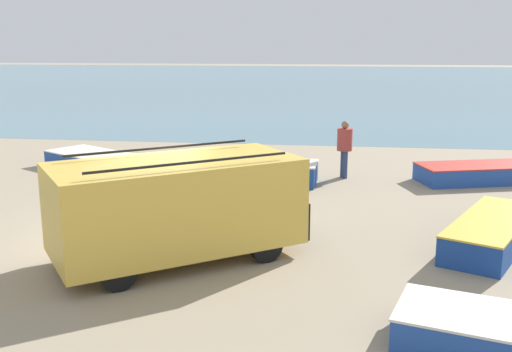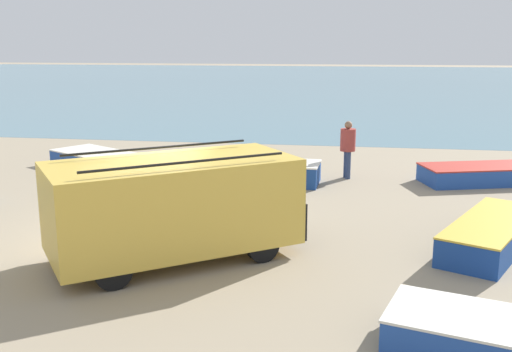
# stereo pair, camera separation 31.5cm
# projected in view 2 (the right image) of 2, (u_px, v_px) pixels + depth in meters

# --- Properties ---
(ground_plane) EXTENTS (200.00, 200.00, 0.00)m
(ground_plane) POSITION_uv_depth(u_px,v_px,m) (151.00, 230.00, 13.79)
(ground_plane) COLOR gray
(sea_water) EXTENTS (120.00, 80.00, 0.01)m
(sea_water) POSITION_uv_depth(u_px,v_px,m) (310.00, 82.00, 63.88)
(sea_water) COLOR slate
(sea_water) RESTS_ON ground_plane
(parked_van) EXTENTS (5.16, 4.57, 2.14)m
(parked_van) POSITION_uv_depth(u_px,v_px,m) (175.00, 204.00, 11.78)
(parked_van) COLOR gold
(parked_van) RESTS_ON ground_plane
(fishing_rowboat_1) EXTENTS (2.77, 4.40, 0.62)m
(fishing_rowboat_1) POSITION_uv_depth(u_px,v_px,m) (493.00, 232.00, 12.68)
(fishing_rowboat_1) COLOR navy
(fishing_rowboat_1) RESTS_ON ground_plane
(fishing_rowboat_2) EXTENTS (5.00, 3.68, 0.52)m
(fishing_rowboat_2) POSITION_uv_depth(u_px,v_px,m) (108.00, 162.00, 20.28)
(fishing_rowboat_2) COLOR #234CA3
(fishing_rowboat_2) RESTS_ON ground_plane
(fishing_rowboat_3) EXTENTS (5.07, 1.62, 0.66)m
(fishing_rowboat_3) POSITION_uv_depth(u_px,v_px,m) (246.00, 171.00, 18.48)
(fishing_rowboat_3) COLOR navy
(fishing_rowboat_3) RESTS_ON ground_plane
(fishing_rowboat_5) EXTENTS (4.38, 2.45, 0.55)m
(fishing_rowboat_5) POSITION_uv_depth(u_px,v_px,m) (484.00, 174.00, 18.31)
(fishing_rowboat_5) COLOR #234CA3
(fishing_rowboat_5) RESTS_ON ground_plane
(fisherman_1) EXTENTS (0.48, 0.48, 1.82)m
(fisherman_1) POSITION_uv_depth(u_px,v_px,m) (348.00, 144.00, 18.77)
(fisherman_1) COLOR navy
(fisherman_1) RESTS_ON ground_plane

